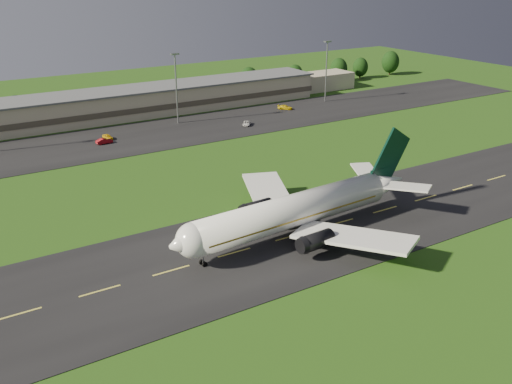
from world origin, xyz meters
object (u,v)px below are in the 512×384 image
light_mast_east (327,64)px  service_vehicle_a (108,137)px  service_vehicle_d (285,107)px  terminal (160,99)px  service_vehicle_b (104,141)px  service_vehicle_c (247,123)px  airliner (296,211)px  light_mast_centre (176,80)px

light_mast_east → service_vehicle_a: size_ratio=5.11×
light_mast_east → service_vehicle_d: (-18.37, -2.56, -11.94)m
service_vehicle_d → terminal: bearing=106.5°
service_vehicle_b → service_vehicle_c: bearing=-99.8°
service_vehicle_c → service_vehicle_d: bearing=63.0°
light_mast_east → service_vehicle_b: bearing=-173.4°
airliner → service_vehicle_c: size_ratio=11.97×
light_mast_centre → service_vehicle_a: bearing=-165.9°
light_mast_centre → service_vehicle_a: size_ratio=5.11×
airliner → light_mast_centre: 81.71m
service_vehicle_c → light_mast_east: bearing=54.7°
terminal → service_vehicle_d: (35.23, -18.74, -3.20)m
light_mast_east → service_vehicle_a: bearing=-175.7°
airliner → light_mast_east: bearing=45.3°
service_vehicle_d → airliner: bearing=-169.1°
terminal → service_vehicle_a: 33.16m
airliner → light_mast_east: 106.44m
light_mast_east → service_vehicle_d: bearing=-172.1°
light_mast_east → service_vehicle_b: size_ratio=4.76×
airliner → light_mast_centre: (14.81, 79.95, 8.08)m
light_mast_east → service_vehicle_b: (-80.25, -9.32, -11.93)m
airliner → service_vehicle_b: (-10.45, 70.63, -3.86)m
service_vehicle_b → light_mast_centre: bearing=-74.5°
service_vehicle_a → light_mast_centre: bearing=5.4°
airliner → service_vehicle_a: bearing=92.9°
service_vehicle_b → service_vehicle_d: size_ratio=0.90×
light_mast_east → service_vehicle_d: 22.06m
airliner → light_mast_east: size_ratio=2.52×
light_mast_centre → service_vehicle_b: bearing=-159.7°
light_mast_centre → service_vehicle_a: (-23.20, -5.82, -11.96)m
service_vehicle_a → service_vehicle_c: size_ratio=0.93×
airliner → service_vehicle_a: size_ratio=12.89×
terminal → service_vehicle_a: terminal is taller
light_mast_east → service_vehicle_c: (-39.19, -12.99, -12.04)m
airliner → terminal: bearing=76.9°
light_mast_centre → terminal: bearing=85.0°
airliner → service_vehicle_c: airliner is taller
airliner → service_vehicle_b: 71.50m
service_vehicle_a → service_vehicle_d: 59.92m
light_mast_centre → light_mast_east: 55.00m
service_vehicle_b → service_vehicle_c: service_vehicle_b is taller
terminal → light_mast_east: 56.67m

